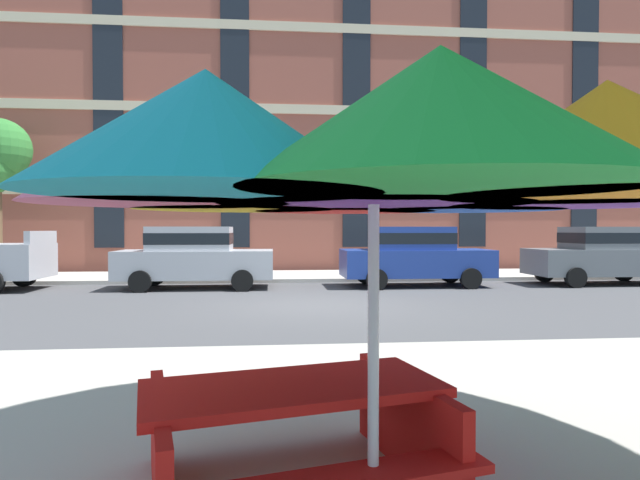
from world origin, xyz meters
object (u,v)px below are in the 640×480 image
object	(u,v)px
sedan_gray	(603,254)
sedan_blue	(414,254)
sedan_silver	(194,255)
picnic_table	(293,429)
patio_umbrella	(374,160)

from	to	relation	value
sedan_gray	sedan_blue	bearing A→B (deg)	180.00
sedan_silver	sedan_blue	size ratio (longest dim) A/B	1.00
sedan_silver	picnic_table	xyz separation A→B (m)	(2.35, -12.23, -0.46)
picnic_table	patio_umbrella	bearing A→B (deg)	-49.49
sedan_gray	picnic_table	bearing A→B (deg)	-129.56
sedan_silver	sedan_gray	xyz separation A→B (m)	(12.45, 0.00, 0.00)
sedan_silver	picnic_table	bearing A→B (deg)	-79.13
sedan_blue	sedan_gray	distance (m)	5.98
sedan_blue	sedan_gray	world-z (taller)	same
sedan_blue	patio_umbrella	size ratio (longest dim) A/B	1.26
patio_umbrella	picnic_table	size ratio (longest dim) A/B	1.66
sedan_blue	picnic_table	distance (m)	12.91
picnic_table	sedan_blue	bearing A→B (deg)	71.39
picnic_table	sedan_silver	bearing A→B (deg)	100.87
sedan_silver	sedan_gray	world-z (taller)	same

